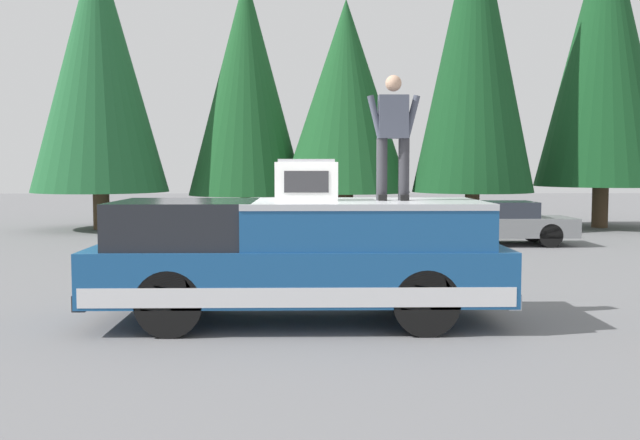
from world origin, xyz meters
TOP-DOWN VIEW (x-y plane):
  - ground_plane at (0.00, 0.00)m, footprint 90.00×90.00m
  - pickup_truck at (-0.30, -0.23)m, footprint 2.01×5.54m
  - compressor_unit at (-0.18, -0.33)m, footprint 0.65×0.84m
  - person_on_truck_bed at (-0.22, -1.51)m, footprint 0.29×0.72m
  - parked_car_grey at (9.26, -5.40)m, footprint 1.64×4.10m
  - conifer_far_left at (14.57, -10.37)m, footprint 4.45×4.45m
  - conifer_left at (13.46, -5.72)m, footprint 3.90×3.90m
  - conifer_center_left at (14.32, -1.65)m, footprint 4.29×4.29m
  - conifer_center_right at (15.31, 1.73)m, footprint 4.03×4.03m
  - conifer_right at (14.23, 6.50)m, footprint 4.46×4.46m

SIDE VIEW (x-z plane):
  - ground_plane at x=0.00m, z-range 0.00..0.00m
  - parked_car_grey at x=9.26m, z-range 0.00..1.16m
  - pickup_truck at x=-0.30m, z-range 0.05..1.70m
  - compressor_unit at x=-0.18m, z-range 1.65..2.21m
  - person_on_truck_bed at x=-0.22m, z-range 1.71..3.40m
  - conifer_center_left at x=14.32m, z-range 0.60..8.20m
  - conifer_center_right at x=15.31m, z-range 0.54..9.23m
  - conifer_right at x=14.23m, z-range 0.61..10.15m
  - conifer_left at x=13.46m, z-range 0.62..11.22m
  - conifer_far_left at x=14.57m, z-range 0.70..11.40m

